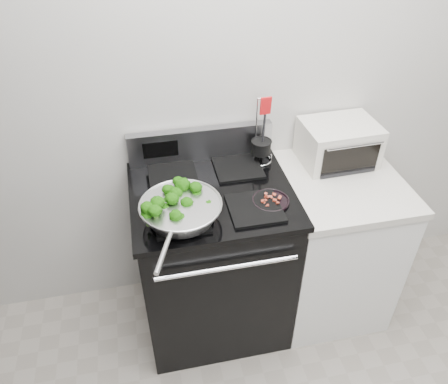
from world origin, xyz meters
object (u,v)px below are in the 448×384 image
object	(u,v)px
utensil_holder	(261,150)
skillet	(181,210)
bacon_plate	(271,199)
gas_range	(213,258)
toaster_oven	(338,143)

from	to	relation	value
utensil_holder	skillet	bearing A→B (deg)	-145.43
bacon_plate	utensil_holder	xyz separation A→B (m)	(0.05, 0.35, 0.05)
gas_range	utensil_holder	world-z (taller)	utensil_holder
gas_range	toaster_oven	bearing A→B (deg)	13.61
bacon_plate	toaster_oven	distance (m)	0.56
skillet	bacon_plate	distance (m)	0.43
gas_range	utensil_holder	xyz separation A→B (m)	(0.30, 0.21, 0.53)
gas_range	toaster_oven	distance (m)	0.92
skillet	toaster_oven	xyz separation A→B (m)	(0.89, 0.35, 0.02)
toaster_oven	bacon_plate	bearing A→B (deg)	-148.28
bacon_plate	utensil_holder	bearing A→B (deg)	82.17
skillet	toaster_oven	world-z (taller)	toaster_oven
gas_range	toaster_oven	size ratio (longest dim) A/B	2.86
skillet	toaster_oven	bearing A→B (deg)	41.58
bacon_plate	utensil_holder	distance (m)	0.35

